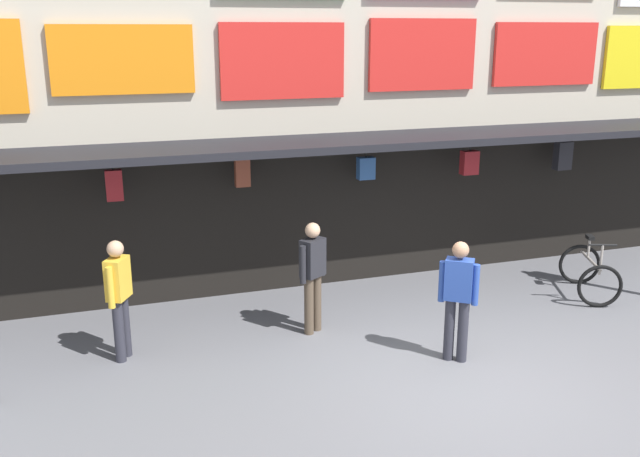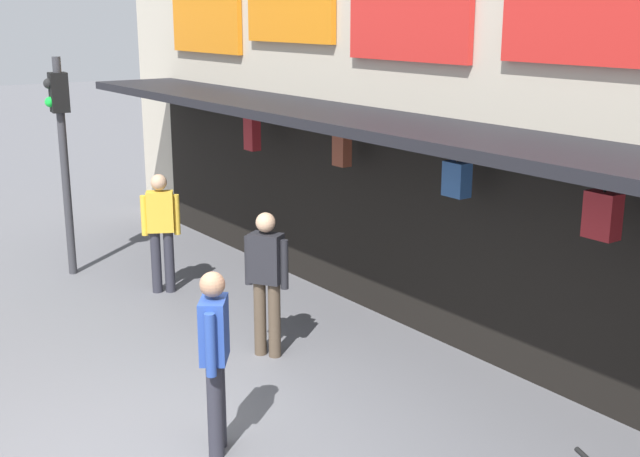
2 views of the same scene
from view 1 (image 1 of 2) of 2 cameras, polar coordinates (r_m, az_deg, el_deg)
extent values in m
plane|color=slate|center=(9.33, 11.61, -12.10)|extent=(80.00, 80.00, 0.00)
cube|color=beige|center=(12.43, 1.77, 14.38)|extent=(18.00, 1.20, 8.00)
cube|color=black|center=(11.34, 4.00, 7.10)|extent=(15.30, 1.40, 0.12)
cube|color=orange|center=(11.03, -15.77, 13.11)|extent=(2.08, 0.08, 1.01)
cube|color=red|center=(11.43, -3.03, 13.48)|extent=(2.04, 0.08, 1.19)
cube|color=red|center=(12.32, 8.38, 13.84)|extent=(1.95, 0.08, 1.19)
cube|color=red|center=(13.61, 17.93, 13.38)|extent=(2.12, 0.08, 1.10)
cylinder|color=black|center=(10.71, -16.58, 5.10)|extent=(0.02, 0.02, 0.20)
cube|color=maroon|center=(10.77, -16.44, 3.40)|extent=(0.24, 0.15, 0.46)
cylinder|color=black|center=(11.07, -6.40, 6.08)|extent=(0.02, 0.02, 0.16)
cube|color=brown|center=(11.12, -6.35, 4.54)|extent=(0.23, 0.14, 0.44)
cylinder|color=black|center=(11.63, 3.79, 6.41)|extent=(0.02, 0.02, 0.25)
cube|color=#2D5693|center=(11.68, 3.76, 4.92)|extent=(0.28, 0.17, 0.37)
cylinder|color=black|center=(12.35, 12.17, 6.71)|extent=(0.02, 0.02, 0.22)
cube|color=maroon|center=(12.40, 12.09, 5.27)|extent=(0.29, 0.17, 0.41)
cylinder|color=black|center=(13.56, 19.32, 7.07)|extent=(0.02, 0.02, 0.18)
cube|color=#232328|center=(13.62, 19.19, 5.63)|extent=(0.30, 0.18, 0.51)
cube|color=black|center=(12.24, 2.66, 1.32)|extent=(15.30, 0.04, 2.50)
torus|color=black|center=(12.12, 21.86, -4.40)|extent=(0.69, 0.32, 0.72)
torus|color=black|center=(13.11, 20.41, -2.75)|extent=(0.69, 0.32, 0.72)
cylinder|color=#A3998E|center=(12.54, 21.22, -2.46)|extent=(0.42, 0.94, 0.05)
cylinder|color=#A3998E|center=(12.64, 21.08, -1.50)|extent=(0.04, 0.04, 0.35)
cube|color=black|center=(12.59, 21.16, -0.67)|extent=(0.17, 0.22, 0.06)
cylinder|color=#A3998E|center=(12.07, 21.95, -2.39)|extent=(0.04, 0.04, 0.50)
cylinder|color=black|center=(11.99, 22.07, -1.26)|extent=(0.42, 0.20, 0.04)
cylinder|color=brown|center=(10.41, -0.27, -6.03)|extent=(0.14, 0.14, 0.88)
cylinder|color=brown|center=(10.28, -0.91, -6.32)|extent=(0.14, 0.14, 0.88)
cube|color=#232328|center=(10.10, -0.60, -2.38)|extent=(0.42, 0.38, 0.56)
sphere|color=tan|center=(9.98, -0.61, -0.15)|extent=(0.22, 0.22, 0.22)
cylinder|color=#232328|center=(10.27, 0.18, -2.35)|extent=(0.09, 0.09, 0.56)
cylinder|color=#232328|center=(9.95, -1.40, -2.97)|extent=(0.09, 0.09, 0.56)
cylinder|color=#2D2D38|center=(9.98, -15.63, -7.65)|extent=(0.14, 0.14, 0.88)
cylinder|color=#2D2D38|center=(9.83, -16.08, -8.05)|extent=(0.14, 0.14, 0.88)
cube|color=gold|center=(9.65, -16.17, -3.93)|extent=(0.37, 0.42, 0.56)
sphere|color=tan|center=(9.52, -16.36, -1.60)|extent=(0.22, 0.22, 0.22)
cylinder|color=gold|center=(9.85, -15.59, -3.78)|extent=(0.09, 0.09, 0.56)
cylinder|color=gold|center=(9.48, -16.73, -4.65)|extent=(0.09, 0.09, 0.56)
cylinder|color=#2D2D38|center=(9.68, 10.50, -8.06)|extent=(0.14, 0.14, 0.88)
cylinder|color=#2D2D38|center=(9.66, 11.57, -8.17)|extent=(0.14, 0.14, 0.88)
cube|color=#28479E|center=(9.40, 11.26, -4.10)|extent=(0.42, 0.39, 0.56)
sphere|color=#A87A5B|center=(9.27, 11.40, -1.72)|extent=(0.22, 0.22, 0.22)
cylinder|color=#28479E|center=(9.44, 9.92, -4.27)|extent=(0.09, 0.09, 0.56)
cylinder|color=#28479E|center=(9.40, 12.58, -4.51)|extent=(0.09, 0.09, 0.56)
camera|label=2|loc=(11.35, 48.46, 7.99)|focal=46.10mm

